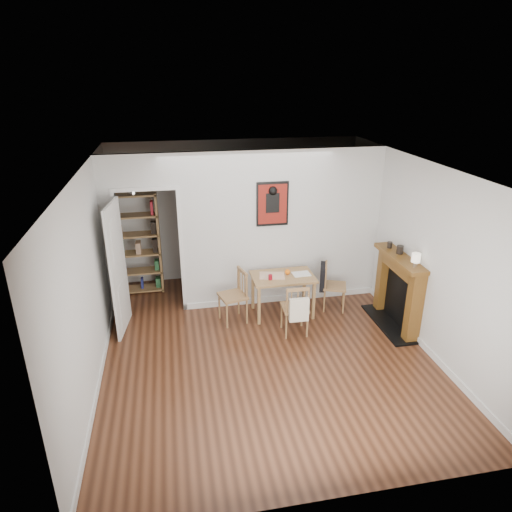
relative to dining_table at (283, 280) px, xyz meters
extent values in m
plane|color=#57301C|center=(-0.49, -0.91, -0.60)|extent=(5.20, 5.20, 0.00)
plane|color=beige|center=(-0.49, 1.69, 0.70)|extent=(4.50, 0.00, 4.50)
plane|color=beige|center=(-0.49, -3.51, 0.70)|extent=(4.50, 0.00, 4.50)
plane|color=beige|center=(-2.74, -0.91, 0.70)|extent=(0.00, 5.20, 5.20)
plane|color=beige|center=(1.76, -0.91, 0.70)|extent=(0.00, 5.20, 5.20)
plane|color=silver|center=(-0.49, -0.91, 2.00)|extent=(5.20, 5.20, 0.00)
cube|color=beige|center=(0.08, 0.49, 0.70)|extent=(3.35, 0.10, 2.60)
cube|color=beige|center=(-2.62, 0.49, 0.70)|extent=(0.25, 0.10, 2.60)
cube|color=beige|center=(-2.04, 0.49, 1.73)|extent=(0.90, 0.10, 0.55)
cube|color=silver|center=(-2.52, 0.49, 0.43)|extent=(0.06, 0.14, 2.05)
cube|color=silver|center=(-1.56, 0.49, 0.43)|extent=(0.06, 0.14, 2.05)
cube|color=silver|center=(0.08, 0.43, -0.55)|extent=(3.35, 0.02, 0.10)
cube|color=silver|center=(-2.73, -1.51, -0.55)|extent=(0.02, 4.00, 0.10)
cube|color=silver|center=(1.75, -1.51, -0.55)|extent=(0.02, 4.00, 0.10)
cube|color=silver|center=(-2.51, 0.02, 0.40)|extent=(0.15, 0.80, 2.00)
cube|color=black|center=(-0.09, 0.42, 1.15)|extent=(0.52, 0.02, 0.72)
cube|color=maroon|center=(-0.09, 0.41, 1.15)|extent=(0.46, 0.00, 0.64)
cube|color=#9E7D49|center=(0.00, 0.00, 0.06)|extent=(0.99, 0.63, 0.04)
cube|color=#9E7D49|center=(-0.44, -0.26, -0.28)|extent=(0.05, 0.05, 0.64)
cube|color=#9E7D49|center=(0.44, -0.26, -0.28)|extent=(0.05, 0.05, 0.64)
cube|color=#9E7D49|center=(-0.44, 0.26, -0.28)|extent=(0.05, 0.05, 0.64)
cube|color=#9E7D49|center=(0.44, 0.26, -0.28)|extent=(0.05, 0.05, 0.64)
cube|color=black|center=(0.69, 0.08, -0.03)|extent=(0.20, 0.34, 0.42)
cube|color=beige|center=(0.03, -0.82, -0.08)|extent=(0.28, 0.10, 0.36)
cube|color=#9E7D49|center=(-2.66, 1.30, 0.32)|extent=(0.04, 0.31, 1.83)
cube|color=#9E7D49|center=(-1.93, 1.30, 0.32)|extent=(0.04, 0.31, 1.83)
cube|color=#9E7D49|center=(-2.29, 1.30, -0.56)|extent=(0.77, 0.31, 0.03)
cube|color=#9E7D49|center=(-2.29, 1.30, 0.13)|extent=(0.77, 0.31, 0.03)
cube|color=#9E7D49|center=(-2.29, 1.30, 1.19)|extent=(0.77, 0.31, 0.03)
cube|color=maroon|center=(-2.29, 1.30, 0.32)|extent=(0.67, 0.25, 0.25)
cube|color=brown|center=(1.66, -1.16, -0.05)|extent=(0.20, 0.16, 1.10)
cube|color=brown|center=(1.66, -0.17, -0.05)|extent=(0.20, 0.16, 1.10)
cube|color=brown|center=(1.63, -0.66, 0.53)|extent=(0.30, 1.21, 0.06)
cube|color=brown|center=(1.66, -0.66, 0.40)|extent=(0.20, 0.85, 0.20)
cube|color=black|center=(1.72, -0.66, -0.15)|extent=(0.08, 0.81, 0.88)
cube|color=black|center=(1.60, -0.66, -0.58)|extent=(0.45, 1.25, 0.03)
cylinder|color=maroon|center=(-0.23, -0.09, 0.12)|extent=(0.06, 0.06, 0.08)
sphere|color=orange|center=(0.09, 0.05, 0.12)|extent=(0.08, 0.08, 0.08)
cube|color=beige|center=(-0.17, 0.04, 0.08)|extent=(0.45, 0.37, 0.00)
cube|color=white|center=(0.30, 0.00, 0.09)|extent=(0.29, 0.22, 0.01)
cylinder|color=silver|center=(1.63, -1.06, 0.60)|extent=(0.06, 0.06, 0.07)
cylinder|color=beige|center=(1.63, -1.06, 0.70)|extent=(0.13, 0.13, 0.13)
cylinder|color=black|center=(1.66, -0.56, 0.63)|extent=(0.10, 0.10, 0.12)
cylinder|color=black|center=(1.61, -0.31, 0.61)|extent=(0.08, 0.08, 0.10)
camera|label=1|loc=(-1.67, -6.41, 3.12)|focal=32.00mm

